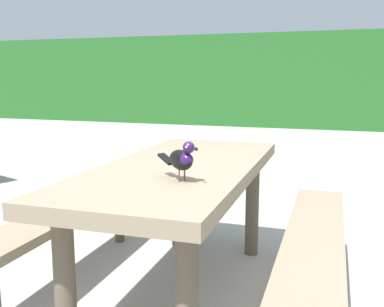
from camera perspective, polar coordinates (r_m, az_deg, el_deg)
name	(u,v)px	position (r m, az deg, el deg)	size (l,w,h in m)	color
hedge_wall	(326,81)	(11.71, 16.69, 8.87)	(28.00, 2.23, 2.21)	#235B23
picnic_table_foreground	(181,198)	(2.41, -1.45, -5.63)	(1.72, 1.82, 0.74)	#84725B
bird_grackle	(182,159)	(1.95, -1.25, -0.66)	(0.25, 0.19, 0.18)	black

